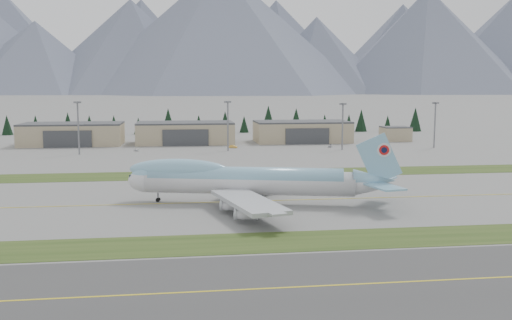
{
  "coord_description": "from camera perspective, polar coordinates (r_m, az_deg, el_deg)",
  "views": [
    {
      "loc": [
        -18.03,
        -138.87,
        28.46
      ],
      "look_at": [
        3.24,
        18.34,
        8.0
      ],
      "focal_mm": 40.0,
      "sensor_mm": 36.0,
      "label": 1
    }
  ],
  "objects": [
    {
      "name": "hangar_center",
      "position": [
        289.71,
        -7.09,
        2.73
      ],
      "size": [
        48.0,
        26.6,
        10.8
      ],
      "color": "tan",
      "rests_on": "ground"
    },
    {
      "name": "taxiway_line_main",
      "position": [
        142.9,
        -0.3,
        -4.14
      ],
      "size": [
        400.0,
        0.4,
        0.02
      ],
      "primitive_type": "cube",
      "color": "yellow",
      "rests_on": "ground"
    },
    {
      "name": "asphalt_taxiway",
      "position": [
        83.93,
        5.29,
        -12.5
      ],
      "size": [
        400.0,
        32.0,
        0.04
      ],
      "primitive_type": "cube",
      "color": "#393939",
      "rests_on": "ground"
    },
    {
      "name": "hangar_left",
      "position": [
        294.32,
        -17.87,
        2.5
      ],
      "size": [
        48.0,
        26.6,
        10.8
      ],
      "color": "tan",
      "rests_on": "ground"
    },
    {
      "name": "grass_strip_near",
      "position": [
        106.35,
        2.36,
        -8.18
      ],
      "size": [
        400.0,
        14.0,
        0.08
      ],
      "primitive_type": "cube",
      "color": "#2B4217",
      "rests_on": "ground"
    },
    {
      "name": "floodlight_masts",
      "position": [
        249.86,
        -7.12,
        4.24
      ],
      "size": [
        202.31,
        8.58,
        22.37
      ],
      "color": "slate",
      "rests_on": "ground"
    },
    {
      "name": "mountain_ridge_rear",
      "position": [
        3052.07,
        -4.47,
        11.5
      ],
      "size": [
        4431.16,
        1046.77,
        523.39
      ],
      "color": "#4E5568",
      "rests_on": "ground"
    },
    {
      "name": "service_vehicle_b",
      "position": [
        266.43,
        -2.32,
        1.21
      ],
      "size": [
        4.29,
        3.56,
        1.38
      ],
      "primitive_type": "imported",
      "rotation": [
        0.0,
        0.0,
        0.98
      ],
      "color": "gold",
      "rests_on": "ground"
    },
    {
      "name": "grass_strip_far",
      "position": [
        186.94,
        -2.08,
        -1.41
      ],
      "size": [
        400.0,
        18.0,
        0.08
      ],
      "primitive_type": "cube",
      "color": "#2B4217",
      "rests_on": "ground"
    },
    {
      "name": "service_vehicle_a",
      "position": [
        259.08,
        -11.88,
        0.88
      ],
      "size": [
        2.62,
        3.18,
        1.02
      ],
      "primitive_type": "imported",
      "rotation": [
        0.0,
        0.0,
        0.56
      ],
      "color": "white",
      "rests_on": "ground"
    },
    {
      "name": "boeing_747_freighter",
      "position": [
        138.83,
        -1.01,
        -2.02
      ],
      "size": [
        67.69,
        56.54,
        17.8
      ],
      "rotation": [
        0.0,
        0.0,
        -0.25
      ],
      "color": "silver",
      "rests_on": "ground"
    },
    {
      "name": "control_shed",
      "position": [
        309.32,
        13.77,
        2.57
      ],
      "size": [
        14.0,
        12.0,
        7.6
      ],
      "color": "tan",
      "rests_on": "ground"
    },
    {
      "name": "service_vehicle_c",
      "position": [
        272.04,
        7.42,
        1.28
      ],
      "size": [
        2.79,
        4.06,
        1.09
      ],
      "primitive_type": "imported",
      "rotation": [
        0.0,
        0.0,
        -0.37
      ],
      "color": "#B3B3B8",
      "rests_on": "ground"
    },
    {
      "name": "hangar_right",
      "position": [
        296.47,
        4.6,
        2.86
      ],
      "size": [
        48.0,
        26.6,
        10.8
      ],
      "color": "tan",
      "rests_on": "ground"
    },
    {
      "name": "conifer_belt",
      "position": [
        352.37,
        -3.14,
        3.82
      ],
      "size": [
        269.27,
        14.89,
        16.98
      ],
      "color": "black",
      "rests_on": "ground"
    },
    {
      "name": "ground",
      "position": [
        142.9,
        -0.3,
        -4.14
      ],
      "size": [
        7000.0,
        7000.0,
        0.0
      ],
      "primitive_type": "plane",
      "color": "slate",
      "rests_on": "ground"
    },
    {
      "name": "taxiway_line_near",
      "position": [
        83.93,
        5.29,
        -12.5
      ],
      "size": [
        400.0,
        0.4,
        0.02
      ],
      "primitive_type": "cube",
      "color": "yellow",
      "rests_on": "ground"
    },
    {
      "name": "mountain_ridge_front",
      "position": [
        2356.3,
        -9.51,
        12.13
      ],
      "size": [
        4189.48,
        1354.84,
        512.84
      ],
      "color": "#4E5568",
      "rests_on": "ground"
    }
  ]
}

